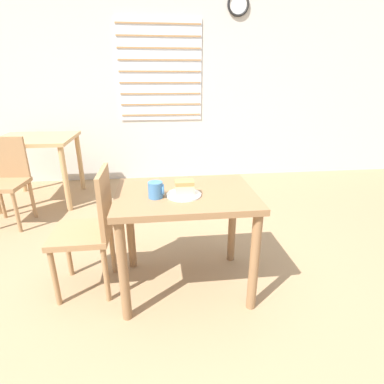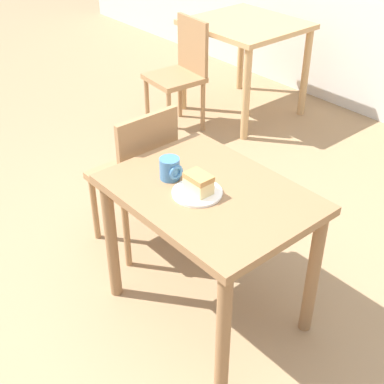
% 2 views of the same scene
% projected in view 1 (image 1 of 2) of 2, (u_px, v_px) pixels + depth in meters
% --- Properties ---
extents(ground_plane, '(14.00, 14.00, 0.00)m').
position_uv_depth(ground_plane, '(190.00, 332.00, 1.79)').
color(ground_plane, '#997A56').
extents(wall_back, '(10.00, 0.09, 2.80)m').
position_uv_depth(wall_back, '(165.00, 79.00, 4.09)').
color(wall_back, beige).
rests_on(wall_back, ground_plane).
extents(dining_table_near, '(0.90, 0.66, 0.72)m').
position_uv_depth(dining_table_near, '(186.00, 210.00, 1.99)').
color(dining_table_near, olive).
rests_on(dining_table_near, ground_plane).
extents(dining_table_far, '(0.85, 0.80, 0.78)m').
position_uv_depth(dining_table_far, '(36.00, 148.00, 3.48)').
color(dining_table_far, tan).
rests_on(dining_table_far, ground_plane).
extents(chair_near_window, '(0.38, 0.38, 0.87)m').
position_uv_depth(chair_near_window, '(91.00, 227.00, 2.01)').
color(chair_near_window, '#9E754C').
rests_on(chair_near_window, ground_plane).
extents(chair_far_corner, '(0.42, 0.42, 0.87)m').
position_uv_depth(chair_far_corner, '(6.00, 178.00, 2.98)').
color(chair_far_corner, '#9E754C').
rests_on(chair_far_corner, ground_plane).
extents(plate, '(0.22, 0.22, 0.01)m').
position_uv_depth(plate, '(184.00, 195.00, 1.88)').
color(plate, white).
rests_on(plate, dining_table_near).
extents(cake_slice, '(0.12, 0.08, 0.09)m').
position_uv_depth(cake_slice, '(184.00, 187.00, 1.87)').
color(cake_slice, '#E5CC89').
rests_on(cake_slice, plate).
extents(coffee_mug, '(0.10, 0.09, 0.10)m').
position_uv_depth(coffee_mug, '(156.00, 190.00, 1.84)').
color(coffee_mug, teal).
rests_on(coffee_mug, dining_table_near).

